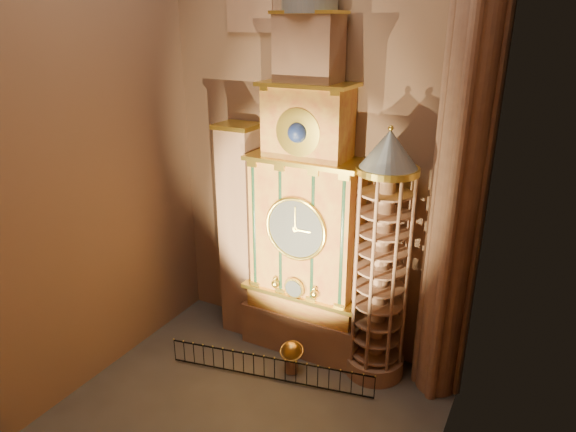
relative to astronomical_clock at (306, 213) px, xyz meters
The scene contains 10 objects.
floor 8.32m from the astronomical_clock, 90.00° to the right, with size 14.00×14.00×0.00m, color #383330.
wall_back 4.45m from the astronomical_clock, 90.00° to the left, with size 22.00×22.00×0.00m, color brown.
wall_left 9.61m from the astronomical_clock, 144.66° to the right, with size 22.00×22.00×0.00m, color brown.
wall_right 9.61m from the astronomical_clock, 35.34° to the right, with size 22.00×22.00×0.00m, color brown.
astronomical_clock is the anchor object (origin of this frame).
portrait_tower 3.73m from the astronomical_clock, behind, with size 1.80×1.60×10.20m.
stair_turret 3.78m from the astronomical_clock, ahead, with size 2.50×2.50×10.80m.
gothic_pier 7.48m from the astronomical_clock, ahead, with size 2.04×2.04×22.00m.
celestial_globe 6.14m from the astronomical_clock, 80.01° to the right, with size 1.17×1.12×1.49m.
iron_railing 6.77m from the astronomical_clock, 94.31° to the right, with size 8.72×1.84×1.08m.
Camera 1 is at (8.93, -13.48, 14.37)m, focal length 32.00 mm.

